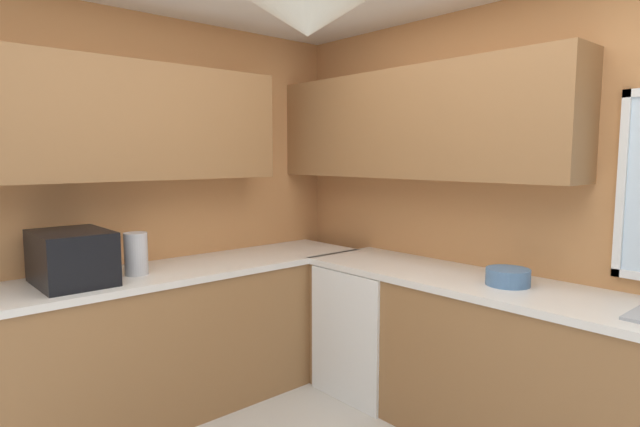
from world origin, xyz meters
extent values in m
cube|color=#C6844C|center=(0.00, 1.70, 1.25)|extent=(3.82, 0.06, 2.50)
cube|color=#C6844C|center=(-1.88, 0.00, 1.25)|extent=(0.06, 3.46, 2.50)
cube|color=white|center=(0.49, 1.66, 1.45)|extent=(0.04, 0.04, 0.94)
cube|color=olive|center=(-1.69, -0.20, 1.80)|extent=(0.32, 2.34, 0.70)
cube|color=olive|center=(-0.74, 1.51, 1.80)|extent=(2.21, 0.32, 0.70)
cone|color=silver|center=(0.00, 0.00, 2.08)|extent=(0.44, 0.44, 0.14)
cube|color=olive|center=(-1.54, 0.00, 0.43)|extent=(0.62, 3.04, 0.86)
cube|color=silver|center=(-1.54, 0.00, 0.88)|extent=(0.65, 3.07, 0.04)
cube|color=olive|center=(0.21, 1.36, 0.43)|extent=(2.88, 0.62, 0.86)
cube|color=silver|center=(0.21, 1.36, 0.88)|extent=(2.91, 0.65, 0.04)
cube|color=white|center=(-0.88, 1.33, 0.43)|extent=(0.60, 0.60, 0.86)
cube|color=black|center=(-1.54, -0.38, 1.05)|extent=(0.48, 0.36, 0.29)
cylinder|color=#B7B7BC|center=(-1.52, -0.04, 1.03)|extent=(0.13, 0.13, 0.25)
cylinder|color=#4C7099|center=(0.06, 1.36, 0.95)|extent=(0.23, 0.23, 0.09)
camera|label=1|loc=(1.42, -1.20, 1.59)|focal=28.92mm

